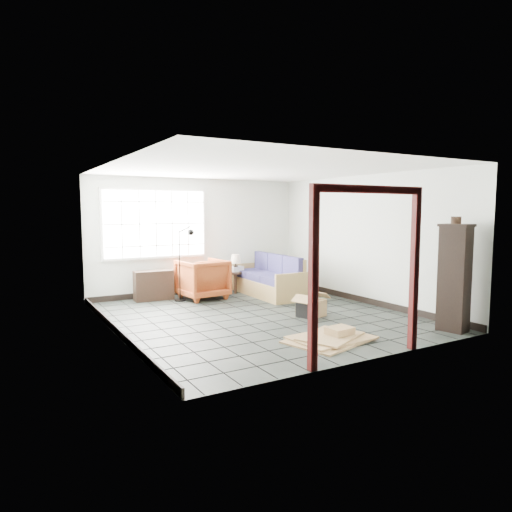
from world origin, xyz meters
TOP-DOWN VIEW (x-y plane):
  - ground at (0.00, 0.00)m, footprint 5.50×5.50m
  - room_shell at (0.00, 0.03)m, footprint 5.02×5.52m
  - window_panel at (-1.00, 2.70)m, footprint 2.32×0.08m
  - doorway_trim at (0.00, -2.70)m, footprint 1.80×0.08m
  - futon_sofa at (1.25, 1.65)m, footprint 0.82×2.06m
  - armchair at (-0.21, 2.03)m, footprint 0.99×0.94m
  - side_table at (0.78, 2.40)m, footprint 0.55×0.55m
  - table_lamp at (0.76, 2.35)m, footprint 0.30×0.30m
  - projector at (0.79, 2.42)m, footprint 0.35×0.30m
  - floor_lamp at (-0.62, 1.97)m, footprint 0.41×0.31m
  - console_shelf at (-1.17, 2.40)m, footprint 0.82×0.35m
  - tall_shelf at (2.15, -2.37)m, footprint 0.44×0.52m
  - pot at (2.14, -2.36)m, footprint 0.15×0.15m
  - open_box at (0.82, -0.46)m, footprint 0.80×0.55m
  - cardboard_pile at (0.15, -1.83)m, footprint 1.43×1.17m

SIDE VIEW (x-z plane):
  - ground at x=0.00m, z-range 0.00..0.00m
  - cardboard_pile at x=0.15m, z-range -0.04..0.14m
  - open_box at x=0.82m, z-range -0.06..0.36m
  - console_shelf at x=-1.17m, z-range 0.00..0.63m
  - futon_sofa at x=1.25m, z-range -0.13..0.78m
  - side_table at x=0.78m, z-range 0.16..0.64m
  - armchair at x=-0.21m, z-range 0.00..0.94m
  - projector at x=0.79m, z-range 0.48..0.59m
  - table_lamp at x=0.76m, z-range 0.56..0.96m
  - floor_lamp at x=-0.62m, z-range 0.05..1.62m
  - tall_shelf at x=2.15m, z-range 0.01..1.70m
  - doorway_trim at x=0.00m, z-range 0.28..2.48m
  - window_panel at x=-1.00m, z-range 0.84..2.36m
  - room_shell at x=0.00m, z-range 0.37..2.98m
  - pot at x=2.14m, z-range 1.68..1.80m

